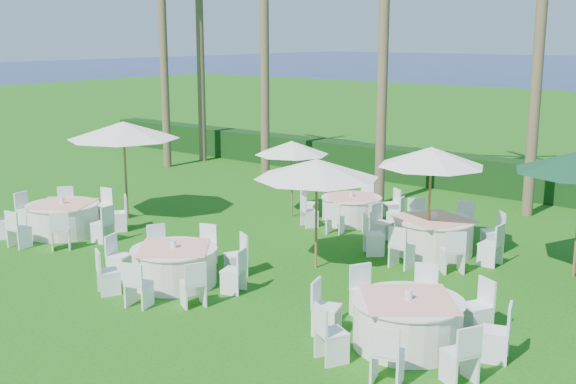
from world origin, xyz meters
name	(u,v)px	position (x,y,z in m)	size (l,w,h in m)	color
ground	(199,271)	(0.00, 0.00, 0.00)	(120.00, 120.00, 0.00)	#17520E
hedge	(440,170)	(0.00, 12.00, 0.60)	(34.00, 1.00, 1.20)	black
banquet_table_a	(63,218)	(-5.12, -0.03, 0.45)	(3.39, 3.39, 1.01)	silver
banquet_table_b	(174,265)	(0.21, -0.93, 0.43)	(3.24, 3.24, 0.99)	silver
banquet_table_c	(408,321)	(5.73, -0.62, 0.45)	(3.39, 3.39, 1.03)	silver
banquet_table_e	(351,209)	(0.32, 5.83, 0.40)	(3.02, 3.02, 0.92)	silver
banquet_table_f	(434,235)	(3.55, 4.61, 0.46)	(3.47, 3.47, 1.04)	silver
umbrella_a	(123,130)	(-5.09, 2.12, 2.61)	(3.20, 3.20, 2.86)	brown
umbrella_b	(317,169)	(1.96, 1.86, 2.34)	(2.87, 2.87, 2.57)	brown
umbrella_c	(292,148)	(-1.42, 5.28, 2.07)	(2.17, 2.17, 2.27)	brown
umbrella_d	(431,157)	(3.50, 4.40, 2.44)	(2.60, 2.60, 2.68)	brown
palm_a	(200,36)	(-10.40, 10.59, 5.24)	(4.15, 4.40, 9.56)	brown
palm_b	(264,28)	(-5.51, 8.93, 5.51)	(4.21, 4.39, 10.07)	brown
palm_d	(538,59)	(4.00, 9.80, 4.61)	(4.34, 4.29, 8.32)	brown
palm_f	(164,49)	(-10.51, 8.66, 4.72)	(4.40, 4.17, 8.54)	brown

